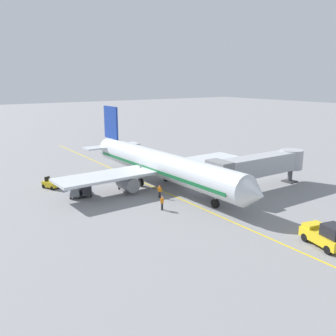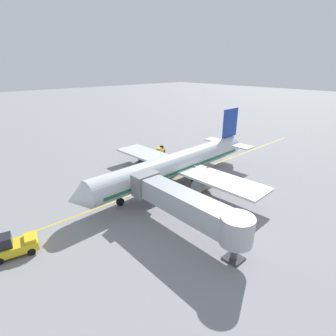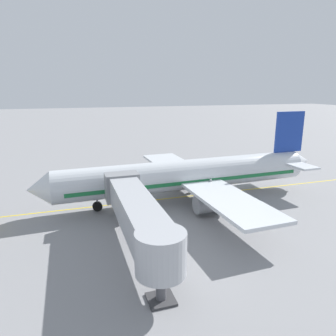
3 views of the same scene
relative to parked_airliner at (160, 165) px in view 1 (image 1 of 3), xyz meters
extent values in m
plane|color=gray|center=(1.08, -1.35, -3.19)|extent=(400.00, 400.00, 0.00)
cube|color=gold|center=(1.08, -1.35, -3.18)|extent=(0.24, 80.00, 0.01)
cylinder|color=silver|center=(-0.01, 0.27, 0.10)|extent=(4.79, 32.11, 3.70)
cube|color=#196B38|center=(-0.01, 0.27, -0.36)|extent=(4.74, 29.55, 0.44)
cone|color=silver|center=(-0.60, 17.46, 0.10)|extent=(3.71, 2.52, 3.63)
cone|color=silver|center=(0.58, -17.12, 0.40)|extent=(3.24, 2.91, 3.14)
cube|color=black|center=(-0.54, 15.66, 0.75)|extent=(2.81, 1.19, 0.60)
cube|color=silver|center=(0.02, -0.73, -0.55)|extent=(30.16, 6.22, 0.36)
cylinder|color=gray|center=(-5.50, -0.12, -1.80)|extent=(2.11, 3.27, 2.00)
cylinder|color=gray|center=(5.49, 0.26, -1.80)|extent=(2.11, 3.27, 2.00)
cube|color=#193899|center=(0.50, -14.72, 4.70)|extent=(0.47, 4.41, 5.50)
cube|color=silver|center=(0.50, -14.52, 0.65)|extent=(10.08, 2.94, 0.24)
cylinder|color=black|center=(-0.39, 11.47, -2.64)|extent=(0.49, 1.11, 1.10)
cylinder|color=gray|center=(-0.39, 11.47, -1.09)|extent=(0.24, 0.24, 2.00)
cylinder|color=black|center=(-2.24, -1.80, -2.64)|extent=(0.49, 1.11, 1.10)
cylinder|color=gray|center=(-2.24, -1.80, -1.09)|extent=(0.24, 0.24, 2.00)
cylinder|color=black|center=(2.36, -1.65, -2.64)|extent=(0.49, 1.11, 1.10)
cylinder|color=gray|center=(2.36, -1.65, -1.09)|extent=(0.24, 0.24, 2.00)
cube|color=#A8AAAF|center=(-9.92, 9.00, 0.30)|extent=(15.12, 2.80, 2.60)
cube|color=gray|center=(-3.16, 9.00, 0.30)|extent=(2.00, 3.50, 2.99)
cylinder|color=#A8AAAF|center=(-17.48, 9.00, 0.30)|extent=(3.36, 3.36, 2.86)
cylinder|color=#4C4C51|center=(-17.48, 9.00, -2.09)|extent=(0.70, 0.70, 2.19)
cube|color=#38383A|center=(-17.48, 9.00, -3.11)|extent=(1.80, 1.80, 0.16)
cube|color=gold|center=(-1.81, 25.10, -2.34)|extent=(3.07, 4.76, 0.90)
cube|color=black|center=(-1.60, 26.07, -1.34)|extent=(2.00, 2.15, 1.10)
cube|color=gold|center=(-2.13, 23.59, -1.71)|extent=(2.06, 1.47, 0.36)
cylinder|color=black|center=(-1.20, 23.51, -2.79)|extent=(0.51, 0.86, 0.80)
cylinder|color=black|center=(-3.02, 23.90, -2.79)|extent=(0.51, 0.86, 0.80)
cylinder|color=black|center=(-0.60, 26.30, -2.79)|extent=(0.51, 0.86, 0.80)
cube|color=slate|center=(12.00, -2.24, -2.56)|extent=(2.08, 2.77, 0.70)
cube|color=slate|center=(12.27, -1.61, -1.99)|extent=(1.35, 1.36, 0.44)
cube|color=black|center=(11.73, -2.87, -1.89)|extent=(0.84, 0.47, 0.64)
cylinder|color=black|center=(12.05, -2.12, -1.91)|extent=(0.18, 0.27, 0.54)
cylinder|color=black|center=(11.84, -1.22, -2.91)|extent=(0.40, 0.59, 0.56)
cylinder|color=black|center=(12.84, -1.64, -2.91)|extent=(0.40, 0.59, 0.56)
cylinder|color=black|center=(11.16, -2.84, -2.91)|extent=(0.40, 0.59, 0.56)
cylinder|color=black|center=(12.16, -3.25, -2.91)|extent=(0.40, 0.59, 0.56)
cube|color=gold|center=(13.47, -7.87, -2.56)|extent=(2.09, 2.77, 0.70)
cube|color=gold|center=(13.20, -7.24, -1.99)|extent=(1.35, 1.37, 0.44)
cube|color=black|center=(13.74, -8.50, -1.89)|extent=(0.84, 0.48, 0.64)
cylinder|color=black|center=(13.42, -7.76, -1.91)|extent=(0.18, 0.27, 0.54)
cylinder|color=black|center=(12.63, -7.28, -2.91)|extent=(0.40, 0.59, 0.56)
cylinder|color=black|center=(13.62, -6.85, -2.91)|extent=(0.40, 0.59, 0.56)
cylinder|color=black|center=(13.32, -8.89, -2.91)|extent=(0.40, 0.59, 0.56)
cylinder|color=black|center=(14.31, -8.46, -2.91)|extent=(0.40, 0.59, 0.56)
cube|color=#4C4C51|center=(10.78, -1.74, -2.77)|extent=(1.62, 2.37, 0.12)
cube|color=#2D2D33|center=(10.78, -1.74, -2.16)|extent=(1.54, 2.26, 1.10)
cylinder|color=#4C4C51|center=(11.00, -0.31, -2.78)|extent=(0.18, 0.70, 0.07)
cylinder|color=black|center=(10.36, -0.84, -3.01)|extent=(0.17, 0.37, 0.36)
cylinder|color=black|center=(11.45, -1.01, -3.01)|extent=(0.17, 0.37, 0.36)
cylinder|color=black|center=(10.10, -2.47, -3.01)|extent=(0.17, 0.37, 0.36)
cylinder|color=black|center=(11.19, -2.64, -3.01)|extent=(0.17, 0.37, 0.36)
cube|color=#4C4C51|center=(10.79, -4.73, -2.77)|extent=(1.62, 2.37, 0.12)
cube|color=#233D9E|center=(10.79, -4.73, -2.16)|extent=(1.54, 2.26, 1.10)
cylinder|color=#4C4C51|center=(11.01, -3.30, -2.78)|extent=(0.18, 0.70, 0.07)
cylinder|color=black|center=(10.37, -3.83, -3.01)|extent=(0.17, 0.37, 0.36)
cylinder|color=black|center=(11.46, -4.00, -3.01)|extent=(0.17, 0.37, 0.36)
cylinder|color=black|center=(10.12, -5.46, -3.01)|extent=(0.17, 0.37, 0.36)
cylinder|color=black|center=(11.21, -5.63, -3.01)|extent=(0.17, 0.37, 0.36)
cylinder|color=#232328|center=(5.69, -1.80, -2.76)|extent=(0.15, 0.15, 0.85)
cylinder|color=#232328|center=(5.74, -2.00, -2.76)|extent=(0.15, 0.15, 0.85)
cube|color=orange|center=(5.71, -1.90, -2.04)|extent=(0.33, 0.43, 0.60)
cylinder|color=orange|center=(5.65, -1.66, -2.09)|extent=(0.14, 0.24, 0.57)
cylinder|color=orange|center=(5.78, -2.14, -2.09)|extent=(0.14, 0.24, 0.57)
sphere|color=#997051|center=(5.71, -1.90, -1.61)|extent=(0.22, 0.22, 0.22)
cube|color=red|center=(5.71, -1.90, -1.59)|extent=(0.14, 0.28, 0.10)
cylinder|color=#232328|center=(3.08, 4.39, -2.76)|extent=(0.15, 0.15, 0.85)
cylinder|color=#232328|center=(3.01, 4.57, -2.76)|extent=(0.15, 0.15, 0.85)
cube|color=orange|center=(3.05, 4.48, -2.04)|extent=(0.36, 0.44, 0.60)
cylinder|color=orange|center=(3.13, 4.25, -2.09)|extent=(0.16, 0.24, 0.57)
cylinder|color=orange|center=(2.96, 4.71, -2.09)|extent=(0.16, 0.24, 0.57)
sphere|color=tan|center=(3.05, 4.48, -1.61)|extent=(0.22, 0.22, 0.22)
cube|color=red|center=(3.05, 4.48, -1.59)|extent=(0.17, 0.28, 0.10)
cylinder|color=#232328|center=(5.39, 8.51, -2.76)|extent=(0.15, 0.15, 0.85)
cylinder|color=#232328|center=(5.21, 8.42, -2.76)|extent=(0.15, 0.15, 0.85)
cube|color=orange|center=(5.30, 8.47, -2.04)|extent=(0.45, 0.39, 0.60)
cylinder|color=orange|center=(5.52, 8.58, -2.09)|extent=(0.24, 0.18, 0.57)
cylinder|color=orange|center=(5.08, 8.36, -2.09)|extent=(0.24, 0.18, 0.57)
sphere|color=beige|center=(5.30, 8.47, -1.61)|extent=(0.22, 0.22, 0.22)
cube|color=red|center=(5.30, 8.47, -1.59)|extent=(0.27, 0.19, 0.10)
camera|label=1|loc=(28.12, 43.20, 11.94)|focal=39.55mm
camera|label=2|loc=(-28.85, 28.28, 15.12)|focal=28.06mm
camera|label=3|loc=(-34.53, 14.03, 10.46)|focal=33.21mm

